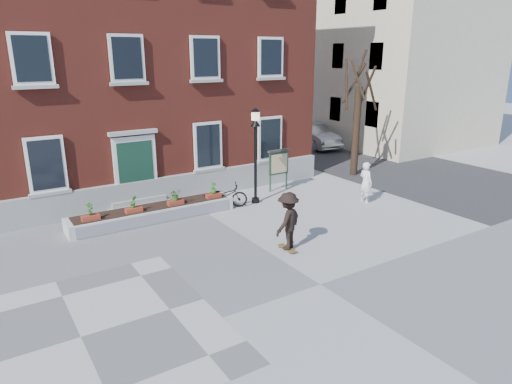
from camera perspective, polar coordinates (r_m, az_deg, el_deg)
ground at (r=12.68m, az=8.03°, el=-11.37°), size 100.00×100.00×0.00m
checker_patch at (r=11.20m, az=-21.05°, el=-16.57°), size 6.00×6.00×0.01m
bicycle at (r=18.32m, az=-4.04°, el=-0.47°), size 2.00×1.35×0.99m
parked_car at (r=30.50m, az=6.96°, el=7.07°), size 2.05×4.90×1.58m
bystander at (r=19.34m, az=13.55°, el=1.16°), size 0.42×0.64×1.73m
brick_building at (r=22.98m, az=-19.89°, el=16.83°), size 18.40×10.85×12.60m
planter_assembly at (r=17.41m, az=-12.64°, el=-2.47°), size 6.20×1.12×1.15m
bare_tree at (r=23.41m, az=12.50°, el=8.76°), size 1.83×1.83×6.16m
side_street at (r=37.93m, az=9.96°, el=18.34°), size 15.20×36.00×14.50m
lamp_post at (r=18.40m, az=-0.06°, el=6.20°), size 0.40×0.40×3.93m
notice_board at (r=20.47m, az=2.86°, el=3.64°), size 1.10×0.16×1.87m
skateboarder at (r=14.22m, az=4.02°, el=-3.62°), size 1.36×1.11×1.91m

